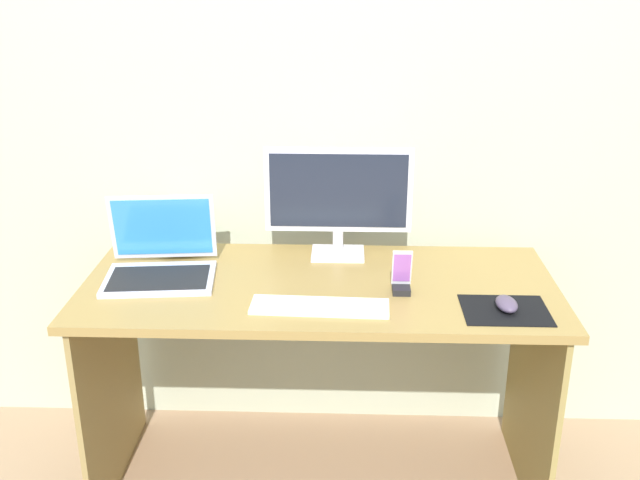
# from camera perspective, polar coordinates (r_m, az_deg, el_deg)

# --- Properties ---
(ground_plane) EXTENTS (8.00, 8.00, 0.00)m
(ground_plane) POSITION_cam_1_polar(r_m,az_deg,el_deg) (2.73, -0.05, -17.96)
(ground_plane) COLOR tan
(wall_back) EXTENTS (6.00, 0.04, 2.50)m
(wall_back) POSITION_cam_1_polar(r_m,az_deg,el_deg) (2.57, 0.28, 10.63)
(wall_back) COLOR #B1B89F
(wall_back) RESTS_ON ground_plane
(desk) EXTENTS (1.49, 0.65, 0.76)m
(desk) POSITION_cam_1_polar(r_m,az_deg,el_deg) (2.39, -0.05, -6.69)
(desk) COLOR olive
(desk) RESTS_ON ground_plane
(monitor) EXTENTS (0.49, 0.14, 0.38)m
(monitor) POSITION_cam_1_polar(r_m,az_deg,el_deg) (2.46, 1.43, 3.31)
(monitor) COLOR silver
(monitor) RESTS_ON desk
(laptop) EXTENTS (0.37, 0.32, 0.25)m
(laptop) POSITION_cam_1_polar(r_m,az_deg,el_deg) (2.41, -12.26, -1.60)
(laptop) COLOR silver
(laptop) RESTS_ON desk
(fishbowl) EXTENTS (0.18, 0.18, 0.18)m
(fishbowl) POSITION_cam_1_polar(r_m,az_deg,el_deg) (2.57, -10.85, 0.76)
(fishbowl) COLOR silver
(fishbowl) RESTS_ON desk
(keyboard_external) EXTENTS (0.41, 0.13, 0.01)m
(keyboard_external) POSITION_cam_1_polar(r_m,az_deg,el_deg) (2.16, -0.03, -5.19)
(keyboard_external) COLOR white
(keyboard_external) RESTS_ON desk
(mousepad) EXTENTS (0.25, 0.20, 0.00)m
(mousepad) POSITION_cam_1_polar(r_m,az_deg,el_deg) (2.21, 14.17, -5.30)
(mousepad) COLOR black
(mousepad) RESTS_ON desk
(mouse) EXTENTS (0.07, 0.10, 0.04)m
(mouse) POSITION_cam_1_polar(r_m,az_deg,el_deg) (2.21, 14.27, -4.83)
(mouse) COLOR #51425C
(mouse) RESTS_ON mousepad
(phone_in_dock) EXTENTS (0.06, 0.06, 0.14)m
(phone_in_dock) POSITION_cam_1_polar(r_m,az_deg,el_deg) (2.25, 6.35, -2.92)
(phone_in_dock) COLOR black
(phone_in_dock) RESTS_ON desk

